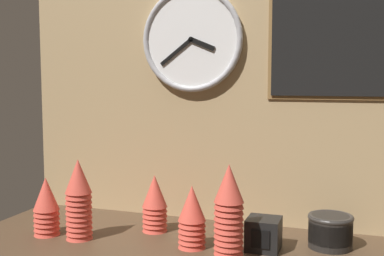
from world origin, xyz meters
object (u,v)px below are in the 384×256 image
(cup_stack_center_left, at_px, (155,203))
(bowl_stack_right, at_px, (330,230))
(menu_board, at_px, (351,27))
(napkin_dispenser, at_px, (264,234))
(cup_stack_far_left, at_px, (46,206))
(wall_clock, at_px, (192,40))
(cup_stack_center_right, at_px, (229,212))
(cup_stack_left, at_px, (79,199))
(cup_stack_center, at_px, (192,217))

(cup_stack_center_left, xyz_separation_m, bowl_stack_right, (0.54, 0.03, -0.04))
(menu_board, height_order, napkin_dispenser, menu_board)
(cup_stack_center_left, bearing_deg, napkin_dispenser, -8.76)
(cup_stack_far_left, xyz_separation_m, bowl_stack_right, (0.85, 0.17, -0.04))
(cup_stack_center_left, xyz_separation_m, wall_clock, (0.07, 0.16, 0.53))
(wall_clock, bearing_deg, menu_board, 0.99)
(cup_stack_center_right, height_order, wall_clock, wall_clock)
(cup_stack_center_right, relative_size, wall_clock, 0.74)
(napkin_dispenser, bearing_deg, cup_stack_left, -170.83)
(wall_clock, xyz_separation_m, napkin_dispenser, (0.29, -0.22, -0.58))
(cup_stack_center, distance_m, menu_board, 0.75)
(napkin_dispenser, bearing_deg, cup_stack_far_left, -172.44)
(cup_stack_center, relative_size, napkin_dispenser, 1.86)
(cup_stack_center_right, bearing_deg, menu_board, 49.02)
(cup_stack_center_right, relative_size, cup_stack_center, 1.43)
(napkin_dispenser, bearing_deg, wall_clock, 143.23)
(cup_stack_far_left, distance_m, menu_board, 1.09)
(cup_stack_center_right, xyz_separation_m, wall_clock, (-0.22, 0.33, 0.49))
(cup_stack_center_left, height_order, menu_board, menu_board)
(cup_stack_center_left, bearing_deg, bowl_stack_right, 2.65)
(cup_stack_left, height_order, cup_stack_center_right, cup_stack_center_right)
(cup_stack_center_right, bearing_deg, cup_stack_center, 155.05)
(bowl_stack_right, height_order, napkin_dispenser, bowl_stack_right)
(cup_stack_center_right, height_order, cup_stack_center_left, cup_stack_center_right)
(cup_stack_left, relative_size, napkin_dispenser, 2.50)
(cup_stack_center, relative_size, cup_stack_center_left, 1.00)
(cup_stack_center, xyz_separation_m, wall_clock, (-0.09, 0.27, 0.53))
(wall_clock, bearing_deg, cup_stack_center_left, -113.24)
(cup_stack_far_left, xyz_separation_m, menu_board, (0.89, 0.32, 0.55))
(wall_clock, relative_size, menu_board, 0.70)
(wall_clock, distance_m, napkin_dispenser, 0.68)
(cup_stack_center_left, relative_size, napkin_dispenser, 1.86)
(cup_stack_left, distance_m, cup_stack_center_left, 0.24)
(bowl_stack_right, bearing_deg, napkin_dispenser, -155.77)
(cup_stack_center_right, bearing_deg, cup_stack_far_left, 178.07)
(cup_stack_left, xyz_separation_m, cup_stack_center_right, (0.48, -0.02, 0.01))
(bowl_stack_right, xyz_separation_m, wall_clock, (-0.47, 0.14, 0.57))
(cup_stack_left, bearing_deg, cup_stack_center_right, -2.39)
(bowl_stack_right, height_order, wall_clock, wall_clock)
(cup_stack_center_right, distance_m, cup_stack_center, 0.14)
(cup_stack_center_right, height_order, napkin_dispenser, cup_stack_center_right)
(cup_stack_center, height_order, menu_board, menu_board)
(cup_stack_far_left, bearing_deg, menu_board, 19.65)
(cup_stack_center_left, xyz_separation_m, menu_board, (0.58, 0.17, 0.55))
(wall_clock, height_order, napkin_dispenser, wall_clock)
(napkin_dispenser, bearing_deg, menu_board, 46.37)
(cup_stack_center_left, bearing_deg, wall_clock, 66.76)
(cup_stack_center, xyz_separation_m, menu_board, (0.42, 0.28, 0.55))
(wall_clock, height_order, menu_board, menu_board)
(cup_stack_left, xyz_separation_m, menu_board, (0.77, 0.32, 0.52))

